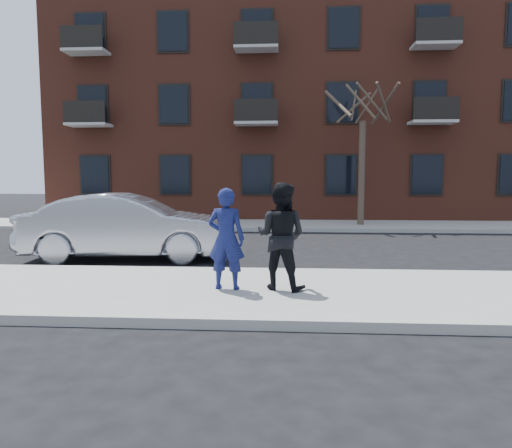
# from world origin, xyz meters

# --- Properties ---
(ground) EXTENTS (100.00, 100.00, 0.00)m
(ground) POSITION_xyz_m (0.00, 0.00, 0.00)
(ground) COLOR black
(ground) RESTS_ON ground
(near_sidewalk) EXTENTS (50.00, 3.50, 0.15)m
(near_sidewalk) POSITION_xyz_m (0.00, -0.25, 0.07)
(near_sidewalk) COLOR gray
(near_sidewalk) RESTS_ON ground
(near_curb) EXTENTS (50.00, 0.10, 0.15)m
(near_curb) POSITION_xyz_m (0.00, 1.55, 0.07)
(near_curb) COLOR #999691
(near_curb) RESTS_ON ground
(far_sidewalk) EXTENTS (50.00, 3.50, 0.15)m
(far_sidewalk) POSITION_xyz_m (0.00, 11.25, 0.07)
(far_sidewalk) COLOR gray
(far_sidewalk) RESTS_ON ground
(far_curb) EXTENTS (50.00, 0.10, 0.15)m
(far_curb) POSITION_xyz_m (0.00, 9.45, 0.07)
(far_curb) COLOR #999691
(far_curb) RESTS_ON ground
(apartment_building) EXTENTS (24.30, 10.30, 12.30)m
(apartment_building) POSITION_xyz_m (2.00, 18.00, 6.16)
(apartment_building) COLOR brown
(apartment_building) RESTS_ON ground
(street_tree) EXTENTS (3.60, 3.60, 6.80)m
(street_tree) POSITION_xyz_m (4.50, 11.00, 5.52)
(street_tree) COLOR #33291E
(street_tree) RESTS_ON far_sidewalk
(silver_sedan) EXTENTS (5.20, 2.25, 1.67)m
(silver_sedan) POSITION_xyz_m (-2.55, 3.20, 0.83)
(silver_sedan) COLOR #999BA3
(silver_sedan) RESTS_ON ground
(man_hoodie) EXTENTS (0.68, 0.53, 1.74)m
(man_hoodie) POSITION_xyz_m (0.39, -0.28, 1.02)
(man_hoodie) COLOR navy
(man_hoodie) RESTS_ON near_sidewalk
(man_peacoat) EXTENTS (1.07, 0.95, 1.83)m
(man_peacoat) POSITION_xyz_m (1.32, -0.21, 1.07)
(man_peacoat) COLOR black
(man_peacoat) RESTS_ON near_sidewalk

